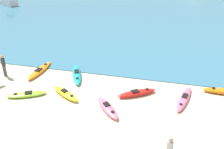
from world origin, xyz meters
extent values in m
ellipsoid|color=orange|center=(-6.09, 7.79, 0.14)|extent=(0.89, 3.42, 0.29)
cube|color=black|center=(-6.09, 7.62, 0.31)|extent=(0.42, 0.63, 0.05)
cylinder|color=black|center=(-6.03, 8.72, 0.30)|extent=(0.25, 0.25, 0.02)
ellipsoid|color=#E5668C|center=(5.22, 6.30, 0.13)|extent=(1.33, 3.43, 0.25)
cube|color=black|center=(5.25, 6.46, 0.28)|extent=(0.45, 0.67, 0.05)
cylinder|color=black|center=(5.01, 5.39, 0.26)|extent=(0.20, 0.20, 0.02)
ellipsoid|color=red|center=(2.06, 6.19, 0.17)|extent=(2.70, 2.05, 0.34)
cube|color=black|center=(1.94, 6.12, 0.36)|extent=(0.62, 0.58, 0.05)
cylinder|color=black|center=(2.70, 6.60, 0.35)|extent=(0.23, 0.23, 0.02)
ellipsoid|color=teal|center=(-2.93, 7.82, 0.17)|extent=(1.93, 3.39, 0.33)
cube|color=black|center=(-3.00, 7.98, 0.36)|extent=(0.56, 0.70, 0.05)
cylinder|color=black|center=(-2.56, 6.96, 0.35)|extent=(0.22, 0.22, 0.02)
ellipsoid|color=yellow|center=(-2.66, 4.95, 0.17)|extent=(2.53, 1.92, 0.34)
cube|color=black|center=(-2.77, 5.02, 0.37)|extent=(0.58, 0.54, 0.05)
cylinder|color=black|center=(-2.06, 4.56, 0.36)|extent=(0.21, 0.21, 0.02)
ellipsoid|color=#8CCC2D|center=(-5.24, 4.29, 0.13)|extent=(2.68, 1.76, 0.25)
cube|color=black|center=(-5.13, 4.35, 0.28)|extent=(0.59, 0.55, 0.05)
cylinder|color=black|center=(-5.90, 3.98, 0.27)|extent=(0.24, 0.24, 0.02)
cylinder|color=black|center=(7.19, 7.81, 0.37)|extent=(0.23, 0.23, 0.02)
ellipsoid|color=#E5668C|center=(0.54, 4.01, 0.17)|extent=(2.20, 2.47, 0.34)
cube|color=black|center=(0.46, 4.12, 0.36)|extent=(0.58, 0.60, 0.05)
cylinder|color=black|center=(1.01, 3.45, 0.35)|extent=(0.23, 0.23, 0.02)
cube|color=#B2B2B7|center=(4.46, 0.49, 1.05)|extent=(0.21, 0.23, 0.55)
cylinder|color=#B2B2B7|center=(4.35, 0.49, 1.06)|extent=(0.08, 0.08, 0.52)
cylinder|color=#B2B2B7|center=(4.58, 0.49, 1.06)|extent=(0.08, 0.08, 0.52)
sphere|color=#A37A5B|center=(4.46, 0.49, 1.43)|extent=(0.21, 0.21, 0.21)
cylinder|color=#4C4C4C|center=(-8.45, 6.55, 0.45)|extent=(0.13, 0.13, 0.89)
cylinder|color=#4C4C4C|center=(-8.29, 6.55, 0.45)|extent=(0.13, 0.13, 0.89)
cube|color=#2D2D33|center=(-8.37, 6.55, 1.21)|extent=(0.26, 0.28, 0.63)
cylinder|color=#2D2D33|center=(-8.50, 6.55, 1.22)|extent=(0.09, 0.09, 0.60)
cylinder|color=#2D2D33|center=(-8.24, 6.55, 1.22)|extent=(0.09, 0.09, 0.60)
sphere|color=#A37A5B|center=(-8.37, 6.55, 1.65)|extent=(0.24, 0.24, 0.24)
cube|color=white|center=(-22.47, 28.37, 0.64)|extent=(4.31, 3.17, 1.15)
camera|label=1|loc=(4.03, -9.10, 9.64)|focal=42.00mm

